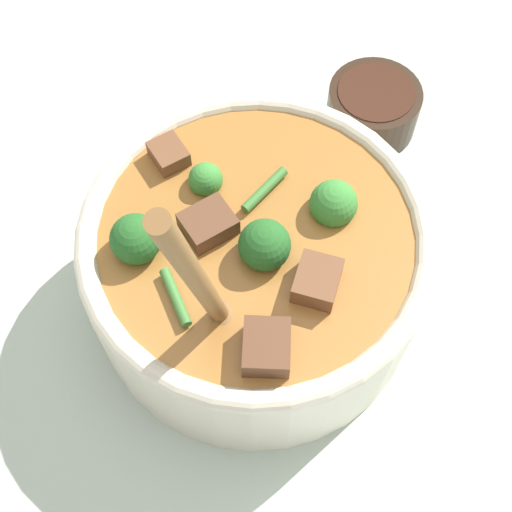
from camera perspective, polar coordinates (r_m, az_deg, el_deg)
The scene contains 3 objects.
ground_plane at distance 0.57m, azimuth 0.00°, elevation -3.17°, with size 4.00×4.00×0.00m, color #ADBCAD.
stew_bowl at distance 0.52m, azimuth -0.04°, elevation -0.39°, with size 0.25×0.25×0.28m.
condiment_bowl at distance 0.65m, azimuth 9.34°, elevation 11.70°, with size 0.08×0.08×0.05m.
Camera 1 is at (0.23, -0.09, 0.52)m, focal length 50.00 mm.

